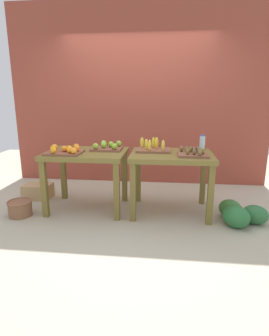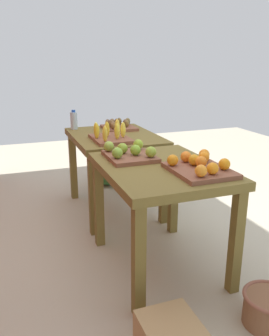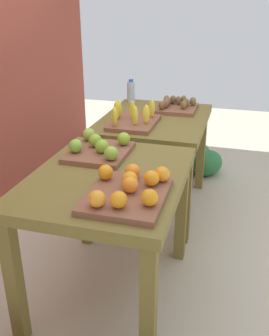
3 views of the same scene
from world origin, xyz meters
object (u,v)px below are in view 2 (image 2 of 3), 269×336
Objects in this scene: apple_bin at (129,153)px; wicker_basket at (269,309)px; banana_crate at (110,136)px; orange_bin at (200,166)px; kiwi_bin at (118,126)px; watermelon_pile at (116,172)px; water_bottle at (74,120)px; display_table_left at (160,181)px; display_table_right at (114,146)px.

apple_bin is 1.26× the size of wicker_basket.
banana_crate reaches higher than wicker_basket.
orange_bin is 1.10× the size of apple_bin.
banana_crate is (1.10, 0.29, 0.00)m from orange_bin.
apple_bin is 1.15m from kiwi_bin.
apple_bin is 1.11× the size of kiwi_bin.
water_bottle is at bearing 125.57° from watermelon_pile.
apple_bin is at bearing -172.38° from water_bottle.
banana_crate is 1.22× the size of kiwi_bin.
wicker_basket is at bearing -155.07° from apple_bin.
watermelon_pile is at bearing 1.63° from wicker_basket.
wicker_basket is at bearing -178.37° from watermelon_pile.
banana_crate reaches higher than watermelon_pile.
orange_bin reaches higher than display_table_left.
water_bottle is (1.54, 0.31, 0.21)m from display_table_left.
banana_crate is (-0.24, 0.11, 0.16)m from display_table_right.
display_table_right is 1.04m from watermelon_pile.
wicker_basket is (-1.92, -0.35, -0.57)m from display_table_right.
display_table_left is 1.12m from display_table_right.
display_table_right reaches higher than watermelon_pile.
display_table_left is at bearing 172.08° from watermelon_pile.
water_bottle is 0.64× the size of wicker_basket.
apple_bin is 0.91× the size of banana_crate.
orange_bin is at bearing -140.66° from display_table_left.
display_table_left is 1.00× the size of display_table_right.
wicker_basket is (-2.18, -0.23, -0.72)m from kiwi_bin.
apple_bin is 1.38m from wicker_basket.
display_table_right is 5.11× the size of water_bottle.
wicker_basket is (-1.06, -0.49, -0.73)m from apple_bin.
apple_bin reaches higher than wicker_basket.
display_table_right is 0.32m from kiwi_bin.
kiwi_bin is 1.77× the size of water_bottle.
kiwi_bin is 2.30m from wicker_basket.
apple_bin is at bearing 166.28° from watermelon_pile.
apple_bin reaches higher than display_table_right.
apple_bin is 0.62m from banana_crate.
wicker_basket is (-1.68, -0.46, -0.73)m from banana_crate.
display_table_right is 3.28× the size of wicker_basket.
apple_bin is (-0.86, 0.14, 0.16)m from display_table_right.
display_table_left is at bearing 39.34° from orange_bin.
apple_bin is 1.29m from water_bottle.
watermelon_pile is at bearing -54.43° from water_bottle.
kiwi_bin is (1.12, -0.27, -0.00)m from apple_bin.
display_table_left is at bearing -168.45° from water_bottle.
water_bottle is (0.66, 0.20, 0.05)m from banana_crate.
orange_bin is (-0.22, -0.18, 0.16)m from display_table_left.
display_table_right is 2.36× the size of orange_bin.
apple_bin reaches higher than display_table_left.
apple_bin reaches higher than watermelon_pile.
orange_bin is at bearing -164.28° from water_bottle.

